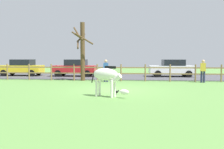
{
  "coord_description": "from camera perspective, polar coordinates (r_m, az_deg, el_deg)",
  "views": [
    {
      "loc": [
        1.33,
        -13.41,
        1.79
      ],
      "look_at": [
        -0.27,
        0.92,
        0.79
      ],
      "focal_mm": 39.06,
      "sensor_mm": 36.0,
      "label": 1
    }
  ],
  "objects": [
    {
      "name": "ground_plane",
      "position": [
        13.59,
        0.7,
        -3.58
      ],
      "size": [
        60.0,
        60.0,
        0.0
      ],
      "primitive_type": "plane",
      "color": "#5B8C42"
    },
    {
      "name": "parking_asphalt",
      "position": [
        22.82,
        3.01,
        -0.45
      ],
      "size": [
        28.0,
        7.4,
        0.05
      ],
      "primitive_type": "cube",
      "color": "#47474C",
      "rests_on": "ground_plane"
    },
    {
      "name": "paddock_fence",
      "position": [
        18.49,
        2.13,
        0.71
      ],
      "size": [
        22.04,
        0.11,
        1.29
      ],
      "color": "olive",
      "rests_on": "ground_plane"
    },
    {
      "name": "bare_tree",
      "position": [
        18.93,
        -6.97,
        5.76
      ],
      "size": [
        1.74,
        1.46,
        4.48
      ],
      "color": "#513A23",
      "rests_on": "ground_plane"
    },
    {
      "name": "zebra",
      "position": [
        11.06,
        -1.17,
        -0.5
      ],
      "size": [
        1.84,
        0.98,
        1.41
      ],
      "color": "white",
      "rests_on": "ground_plane"
    },
    {
      "name": "crow_on_grass",
      "position": [
        11.92,
        1.13,
        -4.04
      ],
      "size": [
        0.21,
        0.1,
        0.2
      ],
      "color": "black",
      "rests_on": "ground_plane"
    },
    {
      "name": "parked_car_red",
      "position": [
        23.02,
        -8.66,
        1.59
      ],
      "size": [
        4.03,
        1.94,
        1.56
      ],
      "color": "red",
      "rests_on": "parking_asphalt"
    },
    {
      "name": "parked_car_white",
      "position": [
        22.91,
        13.84,
        1.51
      ],
      "size": [
        4.11,
        2.11,
        1.56
      ],
      "color": "white",
      "rests_on": "parking_asphalt"
    },
    {
      "name": "parked_car_yellow",
      "position": [
        24.99,
        -20.36,
        1.57
      ],
      "size": [
        4.05,
        1.99,
        1.56
      ],
      "color": "yellow",
      "rests_on": "parking_asphalt"
    },
    {
      "name": "visitor_left_of_tree",
      "position": [
        17.88,
        -1.46,
        1.16
      ],
      "size": [
        0.38,
        0.25,
        1.64
      ],
      "color": "#232847",
      "rests_on": "ground_plane"
    },
    {
      "name": "visitor_right_of_tree",
      "position": [
        18.55,
        20.52,
        1.01
      ],
      "size": [
        0.39,
        0.27,
        1.64
      ],
      "color": "#232847",
      "rests_on": "ground_plane"
    }
  ]
}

